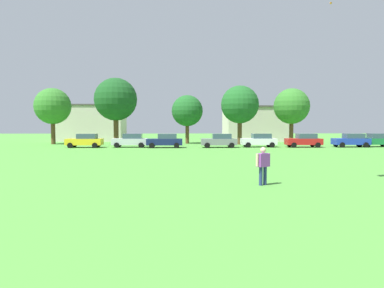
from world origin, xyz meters
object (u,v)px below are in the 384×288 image
(parked_car_yellow_0, at_px, (85,141))
(tree_right, at_px, (240,105))
(tree_far_right, at_px, (292,106))
(parked_car_navy_2, at_px, (165,141))
(parked_car_green_7, at_px, (376,140))
(parked_car_gray_3, at_px, (219,141))
(tree_left, at_px, (116,100))
(parked_car_red_5, at_px, (304,140))
(tree_center, at_px, (187,111))
(tree_far_left, at_px, (53,106))
(parked_car_silver_1, at_px, (131,140))
(adult_bystander, at_px, (263,163))
(parked_car_blue_6, at_px, (351,140))
(parked_car_white_4, at_px, (259,140))

(parked_car_yellow_0, relative_size, tree_right, 0.52)
(tree_far_right, bearing_deg, tree_right, -169.00)
(parked_car_navy_2, distance_m, parked_car_green_7, 26.38)
(parked_car_yellow_0, height_order, parked_car_gray_3, same)
(tree_left, xyz_separation_m, tree_right, (17.36, -0.50, -0.72))
(parked_car_red_5, bearing_deg, tree_center, -31.84)
(tree_far_left, relative_size, tree_far_right, 0.99)
(parked_car_silver_1, height_order, tree_far_left, tree_far_left)
(parked_car_yellow_0, relative_size, tree_left, 0.46)
(parked_car_yellow_0, distance_m, parked_car_gray_3, 16.35)
(parked_car_silver_1, bearing_deg, parked_car_green_7, 180.00)
(adult_bystander, bearing_deg, tree_left, -99.24)
(parked_car_red_5, bearing_deg, parked_car_navy_2, 1.18)
(parked_car_red_5, xyz_separation_m, tree_center, (-14.27, 8.86, 3.93))
(tree_far_left, bearing_deg, parked_car_gray_3, -19.50)
(tree_far_left, xyz_separation_m, tree_far_right, (34.22, 0.10, 0.05))
(parked_car_yellow_0, bearing_deg, tree_far_right, -164.23)
(parked_car_green_7, bearing_deg, tree_far_left, -9.79)
(parked_car_blue_6, bearing_deg, tree_center, -23.30)
(parked_car_silver_1, distance_m, tree_far_left, 14.79)
(parked_car_green_7, bearing_deg, parked_car_silver_1, -0.00)
(parked_car_navy_2, xyz_separation_m, tree_far_left, (-16.30, 8.23, 4.51))
(parked_car_gray_3, distance_m, parked_car_red_5, 10.49)
(parked_car_silver_1, bearing_deg, parked_car_navy_2, 168.59)
(parked_car_navy_2, distance_m, parked_car_red_5, 17.08)
(parked_car_yellow_0, distance_m, parked_car_blue_6, 32.81)
(parked_car_yellow_0, relative_size, tree_far_right, 0.54)
(parked_car_yellow_0, bearing_deg, tree_center, -145.31)
(tree_center, bearing_deg, tree_far_left, -177.05)
(tree_left, bearing_deg, adult_bystander, -69.32)
(parked_car_white_4, bearing_deg, parked_car_red_5, 175.10)
(adult_bystander, distance_m, parked_car_silver_1, 29.61)
(parked_car_red_5, relative_size, tree_far_right, 0.54)
(parked_car_silver_1, bearing_deg, tree_center, -130.41)
(parked_car_gray_3, xyz_separation_m, tree_center, (-3.78, 9.09, 3.93))
(adult_bystander, relative_size, tree_far_left, 0.22)
(parked_car_green_7, bearing_deg, parked_car_white_4, 0.18)
(tree_center, bearing_deg, parked_car_white_4, -43.62)
(parked_car_navy_2, relative_size, parked_car_blue_6, 1.00)
(adult_bystander, xyz_separation_m, tree_left, (-12.95, 34.31, 5.23))
(parked_car_silver_1, xyz_separation_m, parked_car_red_5, (21.37, -0.52, 0.00))
(parked_car_red_5, relative_size, tree_left, 0.46)
(tree_far_right, bearing_deg, parked_car_red_5, -96.01)
(tree_center, bearing_deg, parked_car_gray_3, -67.42)
(parked_car_yellow_0, bearing_deg, parked_car_gray_3, 178.63)
(parked_car_blue_6, bearing_deg, parked_car_green_7, -173.56)
(parked_car_blue_6, distance_m, tree_far_left, 40.36)
(parked_car_red_5, bearing_deg, adult_bystander, 67.46)
(parked_car_gray_3, relative_size, parked_car_red_5, 1.00)
(parked_car_white_4, bearing_deg, tree_center, -43.62)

